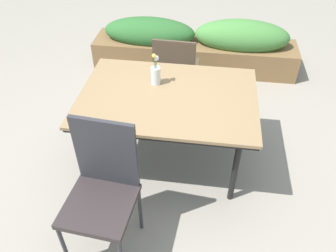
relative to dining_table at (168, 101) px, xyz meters
name	(u,v)px	position (x,y,z in m)	size (l,w,h in m)	color
ground_plane	(160,161)	(-0.07, -0.04, -0.68)	(12.00, 12.00, 0.00)	gray
dining_table	(168,101)	(0.00, 0.00, 0.00)	(1.44, 1.02, 0.74)	#8C704C
chair_near_left	(102,186)	(-0.32, -0.86, -0.10)	(0.49, 0.49, 1.04)	#302829
chair_far_side	(176,67)	(-0.04, 0.87, -0.20)	(0.47, 0.47, 0.85)	#473D29
flower_vase	(156,73)	(-0.13, 0.16, 0.16)	(0.08, 0.08, 0.29)	silver
planter_box	(195,45)	(0.11, 1.76, -0.38)	(2.58, 0.52, 0.67)	brown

